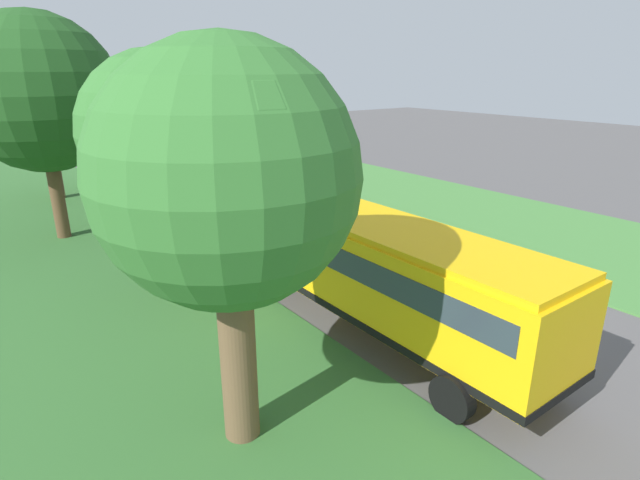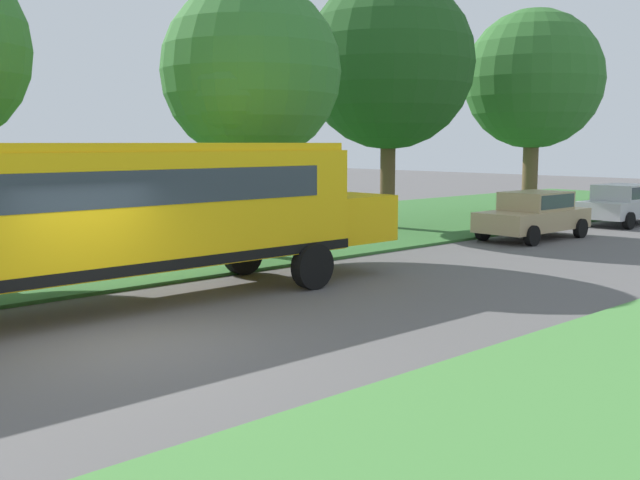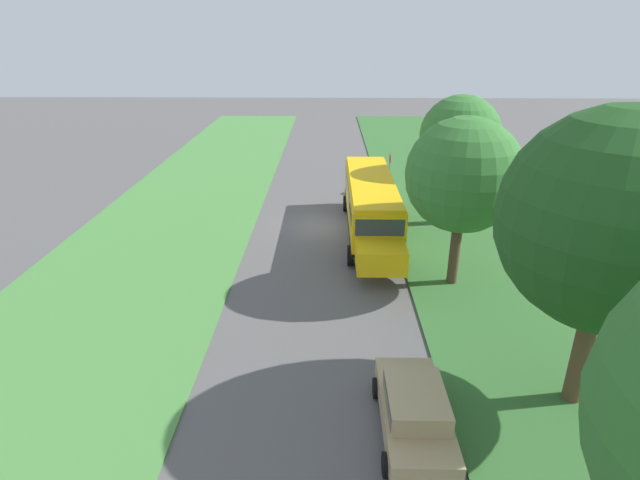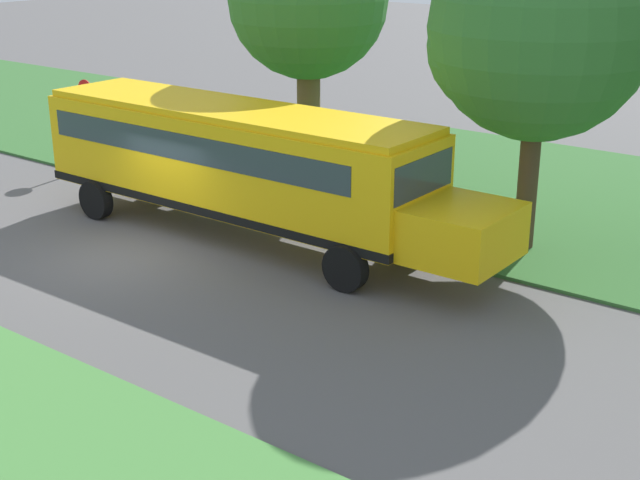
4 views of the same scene
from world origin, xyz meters
name	(u,v)px [view 1 (image 1 of 4)]	position (x,y,z in m)	size (l,w,h in m)	color
ground_plane	(465,316)	(0.00, 0.00, 0.00)	(120.00, 120.00, 0.00)	#565454
grass_verge	(111,470)	(-10.00, 0.00, 0.04)	(12.00, 80.00, 0.08)	#33662D
grass_far_side	(610,252)	(9.00, 0.00, 0.04)	(10.00, 80.00, 0.07)	#47843D
school_bus	(369,262)	(-2.70, 1.29, 1.92)	(2.84, 12.42, 3.16)	yellow
car_tan_nearest	(167,194)	(-2.80, 16.30, 0.88)	(2.02, 4.40, 1.56)	tan
car_silver_middle	(128,174)	(-2.80, 22.74, 0.88)	(2.02, 4.40, 1.56)	#B7B7BC
oak_tree_beside_bus	(230,173)	(-7.66, -0.70, 5.27)	(4.48, 4.48, 7.46)	brown
oak_tree_roadside_mid	(167,136)	(-5.87, 6.92, 4.98)	(4.87, 4.87, 7.50)	#4C3826
oak_tree_far_end	(43,94)	(-7.79, 14.96, 5.93)	(6.13, 6.13, 9.04)	brown
oak_tree_across_road	(42,91)	(-6.66, 22.52, 5.76)	(5.72, 5.72, 8.64)	brown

